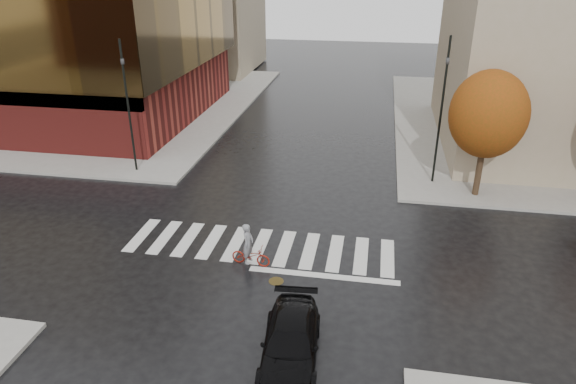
% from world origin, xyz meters
% --- Properties ---
extents(ground, '(120.00, 120.00, 0.00)m').
position_xyz_m(ground, '(0.00, 0.00, 0.00)').
color(ground, black).
rests_on(ground, ground).
extents(sidewalk_nw, '(30.00, 30.00, 0.15)m').
position_xyz_m(sidewalk_nw, '(-21.00, 21.00, 0.07)').
color(sidewalk_nw, gray).
rests_on(sidewalk_nw, ground).
extents(crosswalk, '(12.00, 3.00, 0.01)m').
position_xyz_m(crosswalk, '(0.00, 0.50, 0.01)').
color(crosswalk, silver).
rests_on(crosswalk, ground).
extents(office_glass, '(27.00, 19.00, 16.00)m').
position_xyz_m(office_glass, '(-22.00, 17.99, 8.28)').
color(office_glass, maroon).
rests_on(office_glass, sidewalk_nw).
extents(tree_ne_a, '(3.80, 3.80, 6.50)m').
position_xyz_m(tree_ne_a, '(10.00, 7.40, 4.46)').
color(tree_ne_a, '#301F15').
rests_on(tree_ne_a, sidewalk_ne).
extents(sedan, '(2.10, 4.46, 1.26)m').
position_xyz_m(sedan, '(2.50, -6.03, 0.63)').
color(sedan, black).
rests_on(sedan, ground).
extents(cyclist, '(1.68, 0.75, 1.85)m').
position_xyz_m(cyclist, '(-0.06, -1.00, 0.63)').
color(cyclist, maroon).
rests_on(cyclist, ground).
extents(traffic_light_nw, '(0.21, 0.19, 7.42)m').
position_xyz_m(traffic_light_nw, '(-9.00, 7.45, 4.39)').
color(traffic_light_nw, black).
rests_on(traffic_light_nw, sidewalk_nw).
extents(traffic_light_ne, '(0.18, 0.21, 7.83)m').
position_xyz_m(traffic_light_ne, '(7.92, 8.78, 4.67)').
color(traffic_light_ne, black).
rests_on(traffic_light_ne, sidewalk_ne).
extents(fire_hydrant, '(0.30, 0.30, 0.83)m').
position_xyz_m(fire_hydrant, '(-9.91, 10.00, 0.61)').
color(fire_hydrant, yellow).
rests_on(fire_hydrant, sidewalk_nw).
extents(manhole, '(0.73, 0.73, 0.01)m').
position_xyz_m(manhole, '(1.23, -2.00, 0.01)').
color(manhole, '#50401C').
rests_on(manhole, ground).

